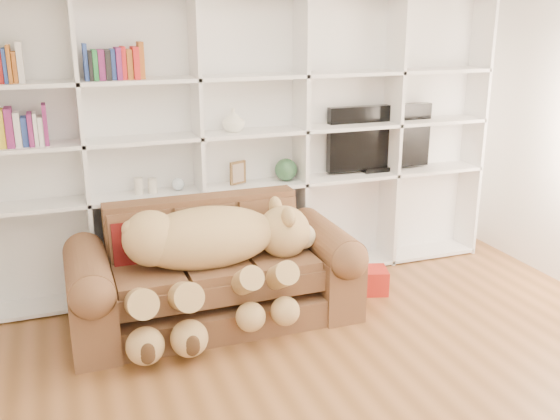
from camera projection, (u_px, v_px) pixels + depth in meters
name	position (u px, v px, depth m)	size (l,w,h in m)	color
wall_back	(243.00, 123.00, 5.26)	(5.00, 0.02, 2.70)	white
bookshelf	(220.00, 132.00, 5.07)	(4.43, 0.35, 2.40)	white
sofa	(214.00, 278.00, 4.68)	(2.10, 0.91, 0.88)	brown
teddy_bear	(211.00, 253.00, 4.42)	(1.52, 0.85, 0.88)	tan
throw_pillow	(136.00, 244.00, 4.55)	(0.34, 0.11, 0.34)	#611310
gift_box	(371.00, 280.00, 5.20)	(0.26, 0.24, 0.21)	#AC2016
tv	(379.00, 139.00, 5.59)	(1.00, 0.18, 0.59)	black
picture_frame	(238.00, 173.00, 5.16)	(0.15, 0.03, 0.19)	brown
green_vase	(286.00, 170.00, 5.31)	(0.19, 0.19, 0.19)	#2F5C38
figurine_tall	(139.00, 186.00, 4.91)	(0.07, 0.07, 0.14)	beige
figurine_short	(153.00, 186.00, 4.95)	(0.07, 0.07, 0.12)	beige
snow_globe	(178.00, 184.00, 5.01)	(0.10, 0.10, 0.10)	silver
shelf_vase	(233.00, 120.00, 5.02)	(0.18, 0.18, 0.19)	white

